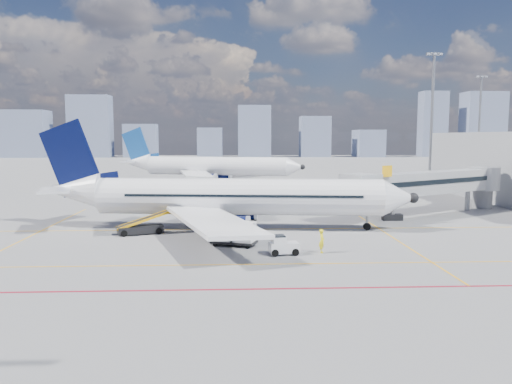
{
  "coord_description": "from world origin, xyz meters",
  "views": [
    {
      "loc": [
        -0.76,
        -41.81,
        9.34
      ],
      "look_at": [
        1.37,
        6.22,
        4.0
      ],
      "focal_mm": 35.0,
      "sensor_mm": 36.0,
      "label": 1
    }
  ],
  "objects_px": {
    "belt_loader": "(142,227)",
    "second_aircraft": "(209,166)",
    "main_aircraft": "(223,197)",
    "cargo_dolly": "(234,233)",
    "baggage_tug": "(282,245)",
    "ramp_worker": "(322,241)"
  },
  "relations": [
    {
      "from": "baggage_tug",
      "to": "main_aircraft",
      "type": "bearing_deg",
      "value": 106.41
    },
    {
      "from": "cargo_dolly",
      "to": "ramp_worker",
      "type": "height_order",
      "value": "cargo_dolly"
    },
    {
      "from": "main_aircraft",
      "to": "cargo_dolly",
      "type": "bearing_deg",
      "value": -75.97
    },
    {
      "from": "main_aircraft",
      "to": "belt_loader",
      "type": "distance_m",
      "value": 8.57
    },
    {
      "from": "second_aircraft",
      "to": "baggage_tug",
      "type": "height_order",
      "value": "second_aircraft"
    },
    {
      "from": "main_aircraft",
      "to": "baggage_tug",
      "type": "bearing_deg",
      "value": -60.63
    },
    {
      "from": "main_aircraft",
      "to": "baggage_tug",
      "type": "distance_m",
      "value": 12.82
    },
    {
      "from": "second_aircraft",
      "to": "cargo_dolly",
      "type": "bearing_deg",
      "value": -70.63
    },
    {
      "from": "belt_loader",
      "to": "second_aircraft",
      "type": "bearing_deg",
      "value": 67.34
    },
    {
      "from": "baggage_tug",
      "to": "cargo_dolly",
      "type": "relative_size",
      "value": 0.57
    },
    {
      "from": "main_aircraft",
      "to": "second_aircraft",
      "type": "xyz_separation_m",
      "value": [
        -4.08,
        53.83,
        -0.0
      ]
    },
    {
      "from": "second_aircraft",
      "to": "ramp_worker",
      "type": "xyz_separation_m",
      "value": [
        12.27,
        -64.91,
        -2.26
      ]
    },
    {
      "from": "cargo_dolly",
      "to": "belt_loader",
      "type": "distance_m",
      "value": 10.52
    },
    {
      "from": "baggage_tug",
      "to": "belt_loader",
      "type": "bearing_deg",
      "value": 137.93
    },
    {
      "from": "main_aircraft",
      "to": "second_aircraft",
      "type": "bearing_deg",
      "value": 100.59
    },
    {
      "from": "main_aircraft",
      "to": "baggage_tug",
      "type": "relative_size",
      "value": 16.05
    },
    {
      "from": "second_aircraft",
      "to": "cargo_dolly",
      "type": "xyz_separation_m",
      "value": [
        5.19,
        -62.0,
        -2.08
      ]
    },
    {
      "from": "cargo_dolly",
      "to": "baggage_tug",
      "type": "bearing_deg",
      "value": -21.13
    },
    {
      "from": "main_aircraft",
      "to": "baggage_tug",
      "type": "height_order",
      "value": "main_aircraft"
    },
    {
      "from": "cargo_dolly",
      "to": "main_aircraft",
      "type": "bearing_deg",
      "value": 118.32
    },
    {
      "from": "second_aircraft",
      "to": "belt_loader",
      "type": "height_order",
      "value": "second_aircraft"
    },
    {
      "from": "baggage_tug",
      "to": "ramp_worker",
      "type": "height_order",
      "value": "ramp_worker"
    }
  ]
}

